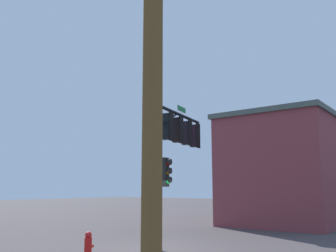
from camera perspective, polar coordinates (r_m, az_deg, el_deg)
ground_plane at (r=14.58m, az=-2.06°, el=-18.31°), size 120.00×120.00×0.00m
signal_pole_assembly at (r=15.79m, az=0.52°, el=-2.50°), size 5.28×1.86×6.12m
utility_pole at (r=5.68m, az=-2.41°, el=4.79°), size 0.74×1.73×7.03m
fire_hydrant at (r=12.82m, az=-12.19°, el=-17.46°), size 0.33×0.24×0.83m
brick_building at (r=24.83m, az=17.80°, el=-6.47°), size 8.25×6.55×6.71m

